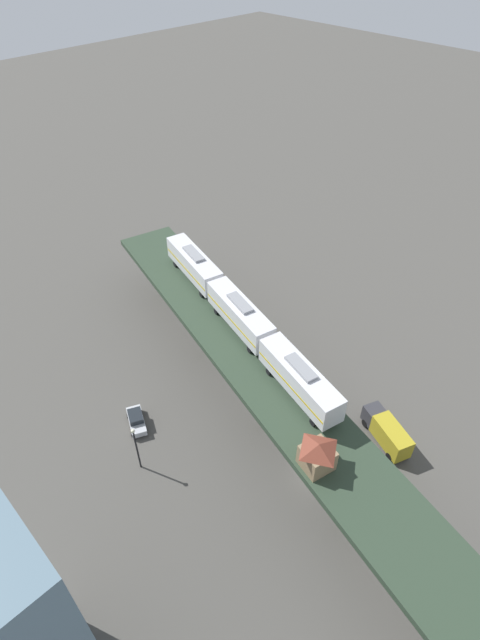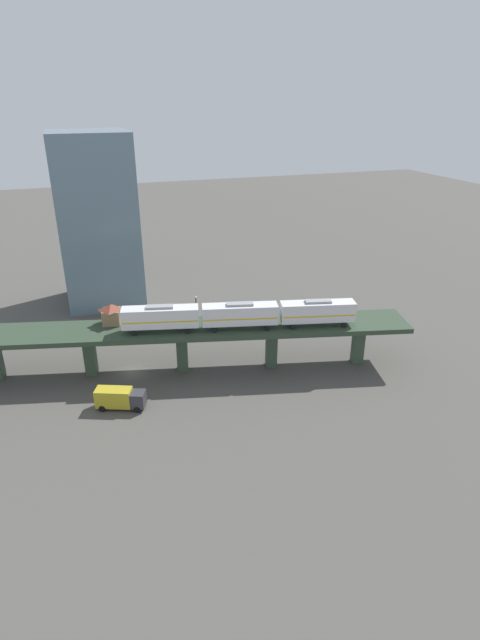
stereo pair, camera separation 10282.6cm
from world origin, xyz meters
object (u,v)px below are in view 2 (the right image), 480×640
(subway_train, at_px, (240,314))
(street_car_silver, at_px, (227,327))
(delivery_truck, at_px, (120,398))
(street_lamp, at_px, (196,310))
(signal_hut, at_px, (111,314))
(office_tower, at_px, (97,221))

(subway_train, xyz_separation_m, street_car_silver, (15.39, -2.55, -9.54))
(delivery_truck, relative_size, street_lamp, 1.08)
(signal_hut, height_order, office_tower, office_tower)
(signal_hut, distance_m, street_car_silver, 24.52)
(subway_train, bearing_deg, delivery_truck, 102.58)
(street_lamp, bearing_deg, street_car_silver, -121.54)
(signal_hut, bearing_deg, delivery_truck, 175.97)
(delivery_truck, xyz_separation_m, office_tower, (45.10, -2.03, 16.24))
(signal_hut, bearing_deg, subway_train, -114.09)
(subway_train, distance_m, office_tower, 45.11)
(subway_train, relative_size, street_car_silver, 7.75)
(signal_hut, distance_m, delivery_truck, 15.41)
(street_car_silver, bearing_deg, office_tower, 39.50)
(delivery_truck, bearing_deg, subway_train, -77.42)
(subway_train, height_order, street_lamp, subway_train)
(signal_hut, distance_m, office_tower, 33.01)
(subway_train, relative_size, office_tower, 1.02)
(street_lamp, bearing_deg, subway_train, -171.83)
(office_tower, bearing_deg, delivery_truck, 177.43)
(street_car_silver, xyz_separation_m, office_tower, (25.19, 20.76, 17.06))
(signal_hut, relative_size, street_lamp, 0.56)
(subway_train, xyz_separation_m, office_tower, (40.58, 18.21, 7.52))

